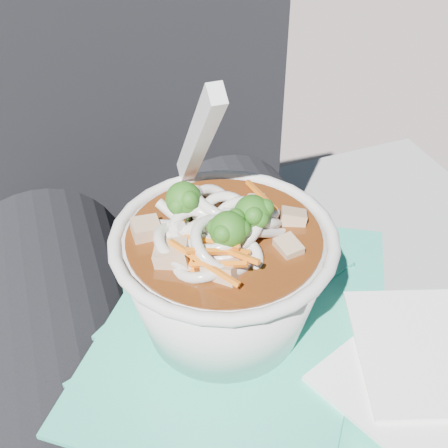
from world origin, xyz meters
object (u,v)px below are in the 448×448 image
object	(u,v)px
person_body	(166,306)
plastic_bag	(252,329)
lap	(193,397)
udon_bowl	(223,268)

from	to	relation	value
person_body	plastic_bag	world-z (taller)	person_body
lap	udon_bowl	distance (m)	0.16
plastic_bag	udon_bowl	bearing A→B (deg)	164.60
plastic_bag	udon_bowl	world-z (taller)	udon_bowl
lap	udon_bowl	bearing A→B (deg)	-31.07
lap	udon_bowl	world-z (taller)	udon_bowl
person_body	lap	bearing A→B (deg)	-90.00
lap	plastic_bag	world-z (taller)	plastic_bag
plastic_bag	lap	bearing A→B (deg)	155.91
person_body	udon_bowl	bearing A→B (deg)	-77.89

